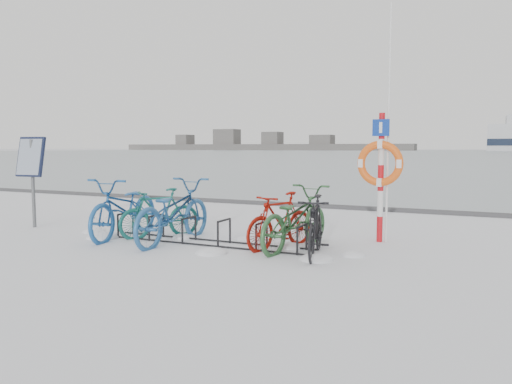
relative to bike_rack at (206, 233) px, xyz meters
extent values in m
plane|color=white|center=(0.00, 0.00, -0.18)|extent=(900.00, 900.00, 0.00)
cube|color=#9CA8B0|center=(0.00, 155.00, -0.17)|extent=(400.00, 298.00, 0.02)
cube|color=#3F3F42|center=(0.00, 5.90, -0.13)|extent=(400.00, 0.25, 0.10)
cylinder|color=black|center=(-1.80, -0.22, 0.04)|extent=(0.04, 0.04, 0.44)
cylinder|color=black|center=(-1.80, 0.22, 0.04)|extent=(0.04, 0.04, 0.44)
cylinder|color=black|center=(-1.80, 0.00, 0.26)|extent=(0.04, 0.44, 0.04)
cylinder|color=black|center=(-1.08, -0.22, 0.04)|extent=(0.04, 0.04, 0.44)
cylinder|color=black|center=(-1.08, 0.22, 0.04)|extent=(0.04, 0.04, 0.44)
cylinder|color=black|center=(-1.08, 0.00, 0.26)|extent=(0.04, 0.44, 0.04)
cylinder|color=black|center=(-0.36, -0.22, 0.04)|extent=(0.04, 0.04, 0.44)
cylinder|color=black|center=(-0.36, 0.22, 0.04)|extent=(0.04, 0.04, 0.44)
cylinder|color=black|center=(-0.36, 0.00, 0.26)|extent=(0.04, 0.44, 0.04)
cylinder|color=black|center=(0.36, -0.22, 0.04)|extent=(0.04, 0.04, 0.44)
cylinder|color=black|center=(0.36, 0.22, 0.04)|extent=(0.04, 0.04, 0.44)
cylinder|color=black|center=(0.36, 0.00, 0.26)|extent=(0.04, 0.44, 0.04)
cylinder|color=black|center=(1.08, -0.22, 0.04)|extent=(0.04, 0.04, 0.44)
cylinder|color=black|center=(1.08, 0.22, 0.04)|extent=(0.04, 0.04, 0.44)
cylinder|color=black|center=(1.08, 0.00, 0.26)|extent=(0.04, 0.44, 0.04)
cylinder|color=black|center=(1.80, -0.22, 0.04)|extent=(0.04, 0.04, 0.44)
cylinder|color=black|center=(1.80, 0.22, 0.04)|extent=(0.04, 0.04, 0.44)
cylinder|color=black|center=(1.80, 0.00, 0.26)|extent=(0.04, 0.44, 0.04)
cylinder|color=black|center=(0.00, -0.22, -0.16)|extent=(4.00, 0.03, 0.03)
cylinder|color=black|center=(0.00, 0.22, -0.16)|extent=(4.00, 0.03, 0.03)
cylinder|color=#595B5E|center=(-4.28, 0.02, 0.75)|extent=(0.07, 0.07, 1.87)
cube|color=black|center=(-4.28, -0.01, 1.32)|extent=(0.66, 0.30, 0.85)
cube|color=#8C99AD|center=(-4.28, -0.05, 1.32)|extent=(0.59, 0.22, 0.75)
cylinder|color=red|center=(2.75, 1.48, 0.05)|extent=(0.11, 0.11, 0.46)
cylinder|color=silver|center=(2.75, 1.48, 0.51)|extent=(0.11, 0.11, 0.46)
cylinder|color=red|center=(2.75, 1.48, 0.98)|extent=(0.11, 0.11, 0.46)
cylinder|color=silver|center=(2.75, 1.48, 1.44)|extent=(0.11, 0.11, 0.46)
cylinder|color=red|center=(2.75, 1.48, 1.90)|extent=(0.11, 0.11, 0.46)
torus|color=#EE5B16|center=(2.75, 1.39, 1.24)|extent=(0.81, 0.14, 0.81)
cube|color=#0D2F94|center=(2.75, 1.40, 1.87)|extent=(0.29, 0.03, 0.29)
cylinder|color=silver|center=(2.86, 1.53, 1.92)|extent=(0.04, 0.04, 4.21)
cube|color=#505050|center=(-120.00, 260.00, 1.57)|extent=(180.00, 12.00, 3.50)
cube|color=#505050|center=(-150.00, 260.00, 5.32)|extent=(24.00, 10.00, 8.00)
cube|color=#505050|center=(-90.00, 260.00, 4.82)|extent=(20.00, 10.00, 6.00)
imported|color=#1E5699|center=(-1.77, -0.03, 0.41)|extent=(1.09, 2.34, 1.18)
imported|color=#165B54|center=(-1.16, 0.22, 0.30)|extent=(1.27, 1.59, 0.97)
imported|color=#265992|center=(-0.61, -0.13, 0.41)|extent=(0.79, 2.25, 1.18)
imported|color=maroon|center=(1.32, 0.24, 0.31)|extent=(0.99, 1.70, 0.98)
imported|color=#2B5830|center=(1.57, 0.27, 0.37)|extent=(1.05, 2.17, 1.09)
imported|color=black|center=(2.06, -0.11, 0.31)|extent=(0.79, 1.70, 0.99)
ellipsoid|color=white|center=(-0.68, 0.31, -0.18)|extent=(0.43, 0.43, 0.15)
ellipsoid|color=white|center=(0.50, -0.67, -0.18)|extent=(0.52, 0.52, 0.18)
ellipsoid|color=white|center=(2.61, 0.14, -0.18)|extent=(0.42, 0.42, 0.15)
ellipsoid|color=white|center=(1.49, 0.30, -0.18)|extent=(0.45, 0.45, 0.16)
ellipsoid|color=white|center=(2.18, -0.40, -0.18)|extent=(0.53, 0.53, 0.18)
ellipsoid|color=white|center=(0.44, 0.67, -0.18)|extent=(0.35, 0.35, 0.12)
ellipsoid|color=white|center=(-2.68, 0.08, -0.18)|extent=(0.45, 0.45, 0.16)
ellipsoid|color=white|center=(-2.07, -0.33, -0.18)|extent=(0.63, 0.63, 0.22)
camera|label=1|loc=(4.50, -7.55, 1.53)|focal=35.00mm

